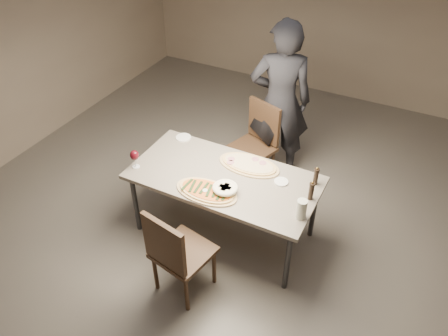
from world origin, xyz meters
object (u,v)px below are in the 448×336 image
at_px(zucchini_pizza, 207,191).
at_px(bread_basket, 225,189).
at_px(ham_pizza, 249,164).
at_px(carafe, 301,209).
at_px(diner, 280,102).
at_px(pepper_mill_left, 316,176).
at_px(chair_far, 256,139).
at_px(chair_near, 176,251).
at_px(dining_table, 224,181).

bearing_deg(zucchini_pizza, bread_basket, 37.89).
height_order(ham_pizza, carafe, carafe).
height_order(ham_pizza, diner, diner).
distance_m(carafe, diner, 1.62).
bearing_deg(pepper_mill_left, zucchini_pizza, -145.75).
height_order(carafe, chair_far, chair_far).
height_order(pepper_mill_left, diner, diner).
distance_m(ham_pizza, pepper_mill_left, 0.67).
bearing_deg(bread_basket, pepper_mill_left, 36.27).
relative_size(pepper_mill_left, chair_near, 0.20).
bearing_deg(bread_basket, ham_pizza, 87.39).
bearing_deg(ham_pizza, dining_table, -121.33).
bearing_deg(zucchini_pizza, diner, 100.12).
height_order(zucchini_pizza, bread_basket, bread_basket).
height_order(carafe, diner, diner).
height_order(ham_pizza, bread_basket, bread_basket).
xyz_separation_m(dining_table, diner, (0.07, 1.23, 0.26)).
distance_m(ham_pizza, carafe, 0.83).
height_order(bread_basket, chair_far, chair_far).
xyz_separation_m(carafe, chair_near, (-0.85, -0.66, -0.30)).
height_order(zucchini_pizza, ham_pizza, zucchini_pizza).
bearing_deg(carafe, zucchini_pizza, -174.12).
xyz_separation_m(zucchini_pizza, chair_far, (-0.06, 1.27, -0.22)).
bearing_deg(pepper_mill_left, chair_far, 141.94).
bearing_deg(diner, pepper_mill_left, 104.59).
bearing_deg(bread_basket, dining_table, 119.66).
bearing_deg(dining_table, ham_pizza, 61.12).
bearing_deg(diner, dining_table, 63.63).
xyz_separation_m(dining_table, ham_pizza, (0.14, 0.26, 0.07)).
bearing_deg(bread_basket, carafe, 1.67).
bearing_deg(chair_near, chair_far, 102.83).
xyz_separation_m(chair_near, diner, (0.09, 2.09, 0.41)).
distance_m(chair_near, chair_far, 1.84).
relative_size(chair_near, chair_far, 0.99).
distance_m(bread_basket, pepper_mill_left, 0.85).
distance_m(zucchini_pizza, pepper_mill_left, 1.01).
distance_m(bread_basket, chair_far, 1.24).
relative_size(pepper_mill_left, carafe, 1.04).
relative_size(dining_table, pepper_mill_left, 9.30).
distance_m(zucchini_pizza, chair_near, 0.62).
bearing_deg(pepper_mill_left, diner, 127.81).
xyz_separation_m(bread_basket, chair_near, (-0.14, -0.64, -0.26)).
bearing_deg(carafe, dining_table, 167.02).
height_order(zucchini_pizza, diner, diner).
height_order(dining_table, ham_pizza, ham_pizza).
bearing_deg(pepper_mill_left, dining_table, -160.23).
distance_m(zucchini_pizza, carafe, 0.87).
xyz_separation_m(ham_pizza, bread_basket, (-0.02, -0.47, 0.03)).
distance_m(pepper_mill_left, chair_far, 1.17).
relative_size(dining_table, ham_pizza, 2.89).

